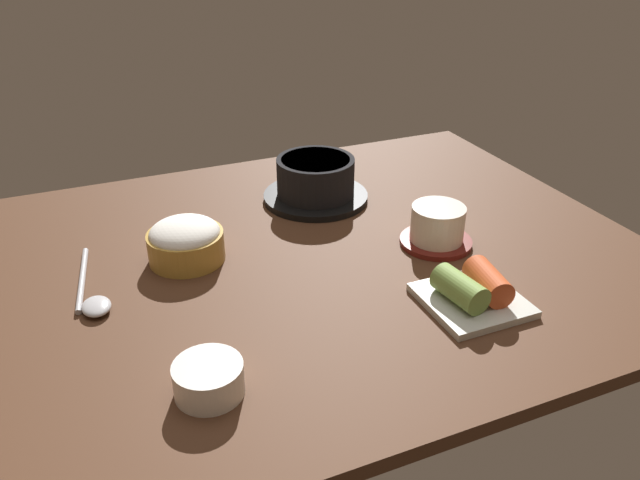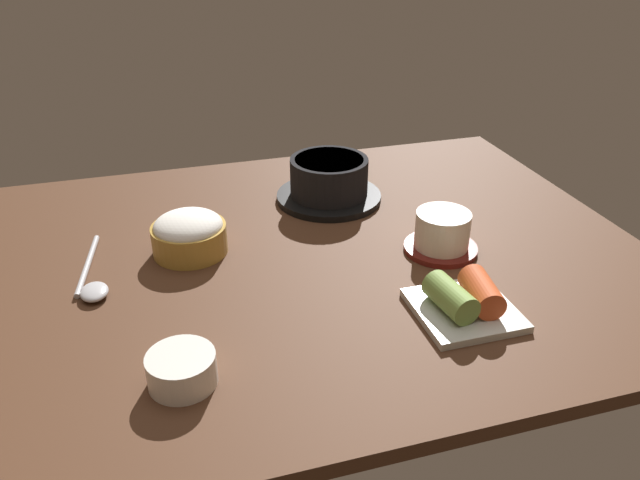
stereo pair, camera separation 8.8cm
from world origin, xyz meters
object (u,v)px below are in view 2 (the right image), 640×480
object	(u,v)px
stone_pot	(329,180)
side_bowl_near	(182,369)
spoon	(92,282)
tea_cup_with_saucer	(442,233)
kimchi_plate	(465,301)
rice_bowl	(189,233)

from	to	relation	value
stone_pot	side_bowl_near	xyz separation A→B (cm)	(-28.56, -39.57, -1.64)
spoon	side_bowl_near	bearing A→B (deg)	-66.49
stone_pot	spoon	xyz separation A→B (cm)	(-38.35, -17.06, -2.95)
tea_cup_with_saucer	side_bowl_near	bearing A→B (deg)	-155.15
kimchi_plate	spoon	distance (cm)	48.80
rice_bowl	tea_cup_with_saucer	xyz separation A→B (cm)	(35.25, -10.03, -0.12)
side_bowl_near	spoon	distance (cm)	24.58
stone_pot	kimchi_plate	distance (cm)	37.26
kimchi_plate	side_bowl_near	distance (cm)	34.99
side_bowl_near	kimchi_plate	bearing A→B (deg)	4.73
kimchi_plate	tea_cup_with_saucer	bearing A→B (deg)	74.46
side_bowl_near	spoon	xyz separation A→B (cm)	(-9.79, 22.51, -1.31)
stone_pot	side_bowl_near	distance (cm)	48.82
kimchi_plate	side_bowl_near	size ratio (longest dim) A/B	1.63
rice_bowl	side_bowl_near	xyz separation A→B (cm)	(-3.85, -28.14, -1.12)
rice_bowl	stone_pot	bearing A→B (deg)	24.82
rice_bowl	side_bowl_near	world-z (taller)	rice_bowl
stone_pot	side_bowl_near	size ratio (longest dim) A/B	2.40
tea_cup_with_saucer	side_bowl_near	xyz separation A→B (cm)	(-39.11, -18.12, -1.00)
rice_bowl	kimchi_plate	bearing A→B (deg)	-39.15
tea_cup_with_saucer	kimchi_plate	bearing A→B (deg)	-105.54
side_bowl_near	stone_pot	bearing A→B (deg)	54.18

